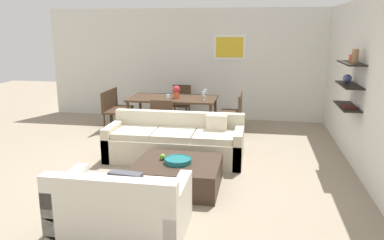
{
  "coord_description": "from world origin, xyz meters",
  "views": [
    {
      "loc": [
        1.42,
        -5.91,
        2.26
      ],
      "look_at": [
        0.36,
        0.2,
        0.75
      ],
      "focal_mm": 35.92,
      "sensor_mm": 36.0,
      "label": 1
    }
  ],
  "objects_px": {
    "centerpiece_vase": "(176,91)",
    "dining_chair_left_near": "(111,108)",
    "sofa_beige": "(176,143)",
    "dining_chair_right_near": "(234,113)",
    "loveseat_white": "(121,208)",
    "dining_chair_foot": "(163,118)",
    "wine_glass_right_far": "(205,92)",
    "decorative_bowl": "(178,160)",
    "dining_chair_head": "(181,101)",
    "dining_chair_right_far": "(235,109)",
    "dining_chair_left_far": "(118,104)",
    "wine_glass_head": "(177,90)",
    "coffee_table": "(178,175)",
    "wine_glass_right_near": "(204,94)",
    "dining_table": "(173,100)",
    "apple_on_coffee_table": "(163,157)",
    "wine_glass_foot": "(168,96)"
  },
  "relations": [
    {
      "from": "centerpiece_vase",
      "to": "dining_chair_left_near",
      "type": "bearing_deg",
      "value": -172.59
    },
    {
      "from": "sofa_beige",
      "to": "dining_chair_right_near",
      "type": "height_order",
      "value": "dining_chair_right_near"
    },
    {
      "from": "loveseat_white",
      "to": "dining_chair_foot",
      "type": "distance_m",
      "value": 3.47
    },
    {
      "from": "wine_glass_right_far",
      "to": "centerpiece_vase",
      "type": "relative_size",
      "value": 0.68
    },
    {
      "from": "decorative_bowl",
      "to": "dining_chair_foot",
      "type": "bearing_deg",
      "value": 109.33
    },
    {
      "from": "dining_chair_right_near",
      "to": "dining_chair_head",
      "type": "bearing_deg",
      "value": 140.22
    },
    {
      "from": "dining_chair_left_near",
      "to": "dining_chair_right_far",
      "type": "bearing_deg",
      "value": 9.39
    },
    {
      "from": "dining_chair_left_far",
      "to": "wine_glass_head",
      "type": "relative_size",
      "value": 5.37
    },
    {
      "from": "loveseat_white",
      "to": "decorative_bowl",
      "type": "height_order",
      "value": "loveseat_white"
    },
    {
      "from": "decorative_bowl",
      "to": "dining_chair_right_near",
      "type": "xyz_separation_m",
      "value": [
        0.6,
        2.83,
        0.09
      ]
    },
    {
      "from": "dining_chair_head",
      "to": "centerpiece_vase",
      "type": "bearing_deg",
      "value": -84.69
    },
    {
      "from": "coffee_table",
      "to": "decorative_bowl",
      "type": "height_order",
      "value": "decorative_bowl"
    },
    {
      "from": "loveseat_white",
      "to": "wine_glass_right_near",
      "type": "relative_size",
      "value": 8.27
    },
    {
      "from": "dining_table",
      "to": "wine_glass_right_far",
      "type": "height_order",
      "value": "wine_glass_right_far"
    },
    {
      "from": "dining_chair_head",
      "to": "wine_glass_head",
      "type": "relative_size",
      "value": 5.37
    },
    {
      "from": "wine_glass_head",
      "to": "dining_chair_head",
      "type": "bearing_deg",
      "value": 90.0
    },
    {
      "from": "apple_on_coffee_table",
      "to": "wine_glass_right_near",
      "type": "distance_m",
      "value": 2.87
    },
    {
      "from": "wine_glass_right_far",
      "to": "wine_glass_head",
      "type": "height_order",
      "value": "wine_glass_right_far"
    },
    {
      "from": "dining_chair_left_far",
      "to": "wine_glass_right_far",
      "type": "distance_m",
      "value": 2.09
    },
    {
      "from": "dining_chair_foot",
      "to": "centerpiece_vase",
      "type": "height_order",
      "value": "centerpiece_vase"
    },
    {
      "from": "coffee_table",
      "to": "apple_on_coffee_table",
      "type": "bearing_deg",
      "value": 162.89
    },
    {
      "from": "sofa_beige",
      "to": "dining_chair_head",
      "type": "height_order",
      "value": "dining_chair_head"
    },
    {
      "from": "dining_chair_left_far",
      "to": "wine_glass_foot",
      "type": "height_order",
      "value": "wine_glass_foot"
    },
    {
      "from": "decorative_bowl",
      "to": "wine_glass_head",
      "type": "height_order",
      "value": "wine_glass_head"
    },
    {
      "from": "sofa_beige",
      "to": "wine_glass_foot",
      "type": "distance_m",
      "value": 1.58
    },
    {
      "from": "coffee_table",
      "to": "wine_glass_foot",
      "type": "relative_size",
      "value": 8.21
    },
    {
      "from": "sofa_beige",
      "to": "coffee_table",
      "type": "xyz_separation_m",
      "value": [
        0.29,
        -1.19,
        -0.1
      ]
    },
    {
      "from": "dining_chair_right_far",
      "to": "wine_glass_head",
      "type": "bearing_deg",
      "value": 171.03
    },
    {
      "from": "sofa_beige",
      "to": "wine_glass_head",
      "type": "bearing_deg",
      "value": 101.37
    },
    {
      "from": "decorative_bowl",
      "to": "dining_chair_head",
      "type": "xyz_separation_m",
      "value": [
        -0.75,
        3.96,
        0.09
      ]
    },
    {
      "from": "dining_chair_right_near",
      "to": "dining_chair_left_near",
      "type": "height_order",
      "value": "same"
    },
    {
      "from": "wine_glass_right_far",
      "to": "wine_glass_foot",
      "type": "distance_m",
      "value": 0.9
    },
    {
      "from": "dining_chair_head",
      "to": "dining_chair_right_near",
      "type": "xyz_separation_m",
      "value": [
        1.36,
        -1.13,
        0.0
      ]
    },
    {
      "from": "coffee_table",
      "to": "decorative_bowl",
      "type": "xyz_separation_m",
      "value": [
        0.01,
        -0.03,
        0.23
      ]
    },
    {
      "from": "wine_glass_head",
      "to": "wine_glass_foot",
      "type": "xyz_separation_m",
      "value": [
        0.0,
        -0.88,
        -0.0
      ]
    },
    {
      "from": "dining_chair_foot",
      "to": "apple_on_coffee_table",
      "type": "bearing_deg",
      "value": -76.12
    },
    {
      "from": "dining_chair_head",
      "to": "dining_chair_foot",
      "type": "height_order",
      "value": "same"
    },
    {
      "from": "dining_chair_left_near",
      "to": "dining_chair_right_far",
      "type": "distance_m",
      "value": 2.75
    },
    {
      "from": "dining_chair_foot",
      "to": "centerpiece_vase",
      "type": "bearing_deg",
      "value": 84.24
    },
    {
      "from": "dining_chair_left_near",
      "to": "dining_chair_right_far",
      "type": "relative_size",
      "value": 1.0
    },
    {
      "from": "sofa_beige",
      "to": "centerpiece_vase",
      "type": "bearing_deg",
      "value": 101.6
    },
    {
      "from": "coffee_table",
      "to": "dining_chair_foot",
      "type": "distance_m",
      "value": 2.27
    },
    {
      "from": "decorative_bowl",
      "to": "dining_chair_right_far",
      "type": "xyz_separation_m",
      "value": [
        0.6,
        3.28,
        0.09
      ]
    },
    {
      "from": "dining_chair_left_far",
      "to": "sofa_beige",
      "type": "bearing_deg",
      "value": -48.71
    },
    {
      "from": "coffee_table",
      "to": "dining_chair_left_far",
      "type": "height_order",
      "value": "dining_chair_left_far"
    },
    {
      "from": "apple_on_coffee_table",
      "to": "wine_glass_head",
      "type": "distance_m",
      "value": 3.46
    },
    {
      "from": "dining_chair_right_near",
      "to": "loveseat_white",
      "type": "bearing_deg",
      "value": -103.37
    },
    {
      "from": "decorative_bowl",
      "to": "wine_glass_right_near",
      "type": "height_order",
      "value": "wine_glass_right_near"
    },
    {
      "from": "coffee_table",
      "to": "loveseat_white",
      "type": "bearing_deg",
      "value": -105.65
    },
    {
      "from": "dining_table",
      "to": "wine_glass_foot",
      "type": "distance_m",
      "value": 0.47
    }
  ]
}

